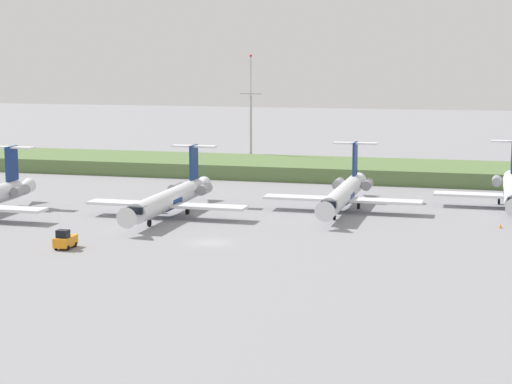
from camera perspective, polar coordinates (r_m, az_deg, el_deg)
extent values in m
plane|color=gray|center=(135.30, 0.93, -0.72)|extent=(500.00, 500.00, 0.00)
cube|color=#597542|center=(166.49, 3.60, 1.51)|extent=(320.00, 20.00, 2.66)
cone|color=silver|center=(139.78, -14.76, 0.31)|extent=(2.30, 4.00, 2.29)
cube|color=silver|center=(124.12, -15.77, -1.05)|extent=(11.00, 3.20, 0.36)
cube|color=navy|center=(136.69, -15.44, 1.77)|extent=(0.36, 3.20, 5.20)
cube|color=silver|center=(136.70, -15.42, 2.78)|extent=(6.80, 1.80, 0.24)
cylinder|color=gray|center=(134.52, -14.93, 0.07)|extent=(1.50, 3.40, 1.50)
cylinder|color=silver|center=(124.11, -5.63, -0.47)|extent=(2.70, 24.00, 2.70)
cone|color=silver|center=(111.74, -8.03, -1.54)|extent=(2.70, 3.00, 2.70)
cone|color=silver|center=(137.17, -3.60, 0.43)|extent=(2.29, 4.00, 2.29)
cube|color=black|center=(113.38, -7.67, -1.14)|extent=(2.03, 1.80, 0.90)
cylinder|color=navy|center=(124.14, -5.63, -0.54)|extent=(2.76, 3.60, 2.76)
cube|color=silver|center=(125.46, -8.32, -0.71)|extent=(11.00, 3.20, 0.36)
cube|color=silver|center=(121.36, -3.18, -0.95)|extent=(11.00, 3.20, 0.36)
cube|color=navy|center=(133.83, -4.02, 1.92)|extent=(0.36, 3.20, 5.20)
cube|color=silver|center=(133.85, -3.99, 2.96)|extent=(6.80, 1.80, 0.24)
cylinder|color=gray|center=(133.38, -5.17, 0.26)|extent=(1.50, 3.40, 1.50)
cylinder|color=gray|center=(131.93, -3.33, 0.19)|extent=(1.50, 3.40, 1.50)
cylinder|color=gray|center=(117.52, -6.88, -1.73)|extent=(0.20, 0.20, 0.65)
cylinder|color=black|center=(117.62, -6.88, -2.00)|extent=(0.30, 0.90, 0.90)
cylinder|color=black|center=(127.32, -6.05, -1.16)|extent=(0.35, 0.90, 0.90)
cylinder|color=black|center=(126.04, -4.43, -1.24)|extent=(0.35, 0.90, 0.90)
cylinder|color=silver|center=(128.74, 5.64, -0.14)|extent=(2.70, 24.00, 2.70)
cone|color=silver|center=(115.61, 4.58, -1.14)|extent=(2.70, 3.00, 2.70)
cone|color=silver|center=(142.44, 6.53, 0.70)|extent=(2.29, 4.00, 2.29)
cube|color=black|center=(117.37, 4.74, -0.76)|extent=(2.03, 1.80, 0.90)
cylinder|color=navy|center=(128.77, 5.64, -0.21)|extent=(2.76, 3.60, 2.76)
cube|color=silver|center=(128.92, 2.97, -0.37)|extent=(11.00, 3.20, 0.36)
cube|color=silver|center=(127.08, 8.19, -0.58)|extent=(11.00, 3.20, 0.36)
cube|color=navy|center=(139.00, 6.39, 2.14)|extent=(0.36, 3.20, 5.20)
cube|color=silver|center=(139.04, 6.42, 3.14)|extent=(6.80, 1.80, 0.24)
cylinder|color=gray|center=(138.05, 5.33, 0.55)|extent=(1.50, 3.40, 1.50)
cylinder|color=gray|center=(137.40, 7.18, 0.48)|extent=(1.50, 3.40, 1.50)
cylinder|color=gray|center=(121.74, 5.07, -1.34)|extent=(0.20, 0.20, 0.65)
cylinder|color=black|center=(121.83, 5.07, -1.59)|extent=(0.30, 0.90, 0.90)
cylinder|color=black|center=(131.70, 4.98, -0.81)|extent=(0.35, 0.90, 0.90)
cylinder|color=black|center=(131.13, 6.61, -0.88)|extent=(0.35, 0.90, 0.90)
cone|color=silver|center=(150.27, 16.07, 0.83)|extent=(2.30, 4.00, 2.29)
cube|color=silver|center=(135.47, 13.70, -0.17)|extent=(11.00, 3.20, 0.36)
cube|color=navy|center=(146.82, 16.16, 2.20)|extent=(0.36, 3.20, 5.20)
cylinder|color=gray|center=(145.45, 15.23, 0.69)|extent=(1.50, 3.40, 1.50)
cylinder|color=black|center=(139.04, 15.36, -0.59)|extent=(0.35, 0.90, 0.90)
cylinder|color=#B2B2B7|center=(179.66, -0.34, 3.93)|extent=(0.50, 0.50, 14.34)
cylinder|color=#B2B2B7|center=(179.07, -0.34, 7.45)|extent=(0.28, 0.28, 7.72)
cube|color=#B2B2B7|center=(179.18, -0.34, 6.34)|extent=(4.40, 0.20, 0.20)
sphere|color=red|center=(179.03, -0.34, 8.76)|extent=(0.50, 0.50, 0.50)
cube|color=orange|center=(105.83, -12.16, -3.11)|extent=(1.70, 3.20, 1.10)
cube|color=black|center=(105.15, -12.31, -2.64)|extent=(1.36, 1.10, 0.90)
cylinder|color=black|center=(105.45, -12.75, -3.48)|extent=(0.22, 0.60, 0.60)
cylinder|color=black|center=(104.77, -12.02, -3.54)|extent=(0.22, 0.60, 0.60)
cylinder|color=black|center=(107.11, -12.28, -3.28)|extent=(0.22, 0.60, 0.60)
cylinder|color=black|center=(106.45, -11.55, -3.33)|extent=(0.22, 0.60, 0.60)
cone|color=orange|center=(119.88, 15.44, -2.13)|extent=(0.44, 0.44, 0.55)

